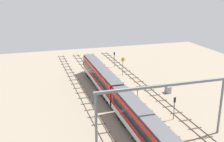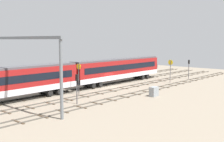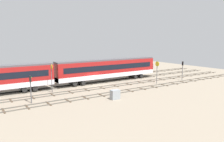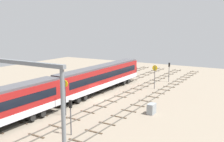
{
  "view_description": "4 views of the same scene",
  "coord_description": "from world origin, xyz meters",
  "px_view_note": "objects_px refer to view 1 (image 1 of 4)",
  "views": [
    {
      "loc": [
        -52.63,
        17.56,
        22.42
      ],
      "look_at": [
        5.34,
        -0.39,
        3.52
      ],
      "focal_mm": 45.1,
      "sensor_mm": 36.0,
      "label": 1
    },
    {
      "loc": [
        -39.15,
        -34.12,
        8.72
      ],
      "look_at": [
        2.86,
        2.7,
        2.55
      ],
      "focal_mm": 45.29,
      "sensor_mm": 36.0,
      "label": 2
    },
    {
      "loc": [
        -21.44,
        -38.32,
        9.32
      ],
      "look_at": [
        3.38,
        -1.01,
        2.84
      ],
      "focal_mm": 35.59,
      "sensor_mm": 36.0,
      "label": 3
    },
    {
      "loc": [
        -35.59,
        -23.97,
        12.16
      ],
      "look_at": [
        7.43,
        1.77,
        3.59
      ],
      "focal_mm": 42.16,
      "sensor_mm": 36.0,
      "label": 4
    }
  ],
  "objects_px": {
    "speed_sign_mid_trackside": "(123,63)",
    "relay_cabinet": "(168,89)",
    "overhead_gantry": "(164,99)",
    "signal_light_trackside_departure": "(174,105)",
    "train": "(117,96)",
    "speed_sign_near_foreground": "(137,95)",
    "signal_light_trackside_approach": "(114,57)"
  },
  "relations": [
    {
      "from": "relay_cabinet",
      "to": "signal_light_trackside_approach",
      "type": "bearing_deg",
      "value": 12.85
    },
    {
      "from": "overhead_gantry",
      "to": "signal_light_trackside_departure",
      "type": "distance_m",
      "value": 9.2
    },
    {
      "from": "overhead_gantry",
      "to": "speed_sign_mid_trackside",
      "type": "xyz_separation_m",
      "value": [
        31.8,
        -5.14,
        -3.76
      ]
    },
    {
      "from": "overhead_gantry",
      "to": "relay_cabinet",
      "type": "bearing_deg",
      "value": -30.72
    },
    {
      "from": "signal_light_trackside_departure",
      "to": "train",
      "type": "bearing_deg",
      "value": 49.74
    },
    {
      "from": "overhead_gantry",
      "to": "speed_sign_near_foreground",
      "type": "xyz_separation_m",
      "value": [
        10.85,
        -0.57,
        -3.68
      ]
    },
    {
      "from": "train",
      "to": "relay_cabinet",
      "type": "height_order",
      "value": "train"
    },
    {
      "from": "signal_light_trackside_approach",
      "to": "signal_light_trackside_departure",
      "type": "distance_m",
      "value": 33.54
    },
    {
      "from": "speed_sign_mid_trackside",
      "to": "relay_cabinet",
      "type": "xyz_separation_m",
      "value": [
        -14.28,
        -5.28,
        -2.43
      ]
    },
    {
      "from": "overhead_gantry",
      "to": "signal_light_trackside_departure",
      "type": "relative_size",
      "value": 4.95
    },
    {
      "from": "train",
      "to": "relay_cabinet",
      "type": "bearing_deg",
      "value": -70.28
    },
    {
      "from": "train",
      "to": "speed_sign_near_foreground",
      "type": "distance_m",
      "value": 3.78
    },
    {
      "from": "train",
      "to": "speed_sign_mid_trackside",
      "type": "relative_size",
      "value": 10.74
    },
    {
      "from": "train",
      "to": "signal_light_trackside_departure",
      "type": "distance_m",
      "value": 10.47
    },
    {
      "from": "overhead_gantry",
      "to": "train",
      "type": "bearing_deg",
      "value": 11.29
    },
    {
      "from": "overhead_gantry",
      "to": "relay_cabinet",
      "type": "distance_m",
      "value": 21.31
    },
    {
      "from": "relay_cabinet",
      "to": "speed_sign_near_foreground",
      "type": "bearing_deg",
      "value": 124.15
    },
    {
      "from": "relay_cabinet",
      "to": "speed_sign_mid_trackside",
      "type": "bearing_deg",
      "value": 20.29
    },
    {
      "from": "signal_light_trackside_approach",
      "to": "train",
      "type": "bearing_deg",
      "value": 163.48
    },
    {
      "from": "overhead_gantry",
      "to": "relay_cabinet",
      "type": "xyz_separation_m",
      "value": [
        17.53,
        -10.41,
        -6.19
      ]
    },
    {
      "from": "speed_sign_mid_trackside",
      "to": "signal_light_trackside_approach",
      "type": "bearing_deg",
      "value": -1.69
    },
    {
      "from": "train",
      "to": "overhead_gantry",
      "type": "height_order",
      "value": "overhead_gantry"
    },
    {
      "from": "relay_cabinet",
      "to": "signal_light_trackside_departure",
      "type": "bearing_deg",
      "value": 156.39
    },
    {
      "from": "speed_sign_near_foreground",
      "to": "signal_light_trackside_departure",
      "type": "distance_m",
      "value": 6.81
    },
    {
      "from": "speed_sign_mid_trackside",
      "to": "relay_cabinet",
      "type": "relative_size",
      "value": 3.18
    },
    {
      "from": "train",
      "to": "speed_sign_near_foreground",
      "type": "bearing_deg",
      "value": -122.88
    },
    {
      "from": "speed_sign_near_foreground",
      "to": "signal_light_trackside_approach",
      "type": "xyz_separation_m",
      "value": [
        28.8,
        -4.8,
        -0.44
      ]
    },
    {
      "from": "train",
      "to": "overhead_gantry",
      "type": "bearing_deg",
      "value": -168.71
    },
    {
      "from": "train",
      "to": "signal_light_trackside_approach",
      "type": "bearing_deg",
      "value": -16.52
    },
    {
      "from": "relay_cabinet",
      "to": "overhead_gantry",
      "type": "bearing_deg",
      "value": 149.28
    },
    {
      "from": "speed_sign_mid_trackside",
      "to": "relay_cabinet",
      "type": "distance_m",
      "value": 15.41
    },
    {
      "from": "speed_sign_near_foreground",
      "to": "signal_light_trackside_approach",
      "type": "distance_m",
      "value": 29.2
    }
  ]
}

